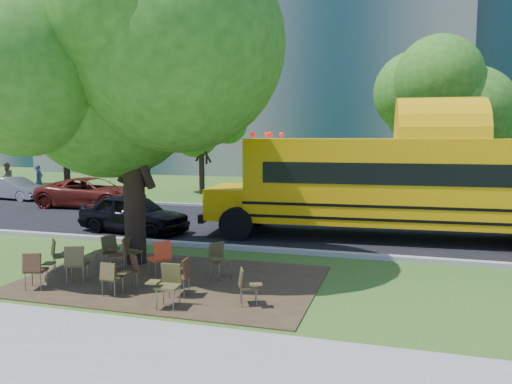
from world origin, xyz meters
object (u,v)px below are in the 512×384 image
(chair_4, at_px, (112,275))
(chair_12, at_px, (219,257))
(bg_car_silver, at_px, (15,189))
(chair_11, at_px, (161,255))
(chair_6, at_px, (182,273))
(main_tree, at_px, (131,73))
(chair_0, at_px, (36,267))
(chair_5, at_px, (168,281))
(black_car, at_px, (134,214))
(school_bus, at_px, (432,182))
(chair_2, at_px, (77,261))
(chair_8, at_px, (107,248))
(pedestrian_a, at_px, (39,179))
(chair_1, at_px, (59,253))
(chair_10, at_px, (131,249))
(chair_3, at_px, (129,268))
(chair_7, at_px, (246,283))
(bg_car_red, at_px, (92,193))
(pedestrian_b, at_px, (7,177))

(chair_4, bearing_deg, chair_12, 50.12)
(bg_car_silver, bearing_deg, chair_11, -121.30)
(chair_6, bearing_deg, main_tree, 41.41)
(chair_0, height_order, chair_5, chair_5)
(chair_6, relative_size, black_car, 0.21)
(school_bus, bearing_deg, chair_2, -141.09)
(chair_8, height_order, pedestrian_a, pedestrian_a)
(chair_4, bearing_deg, chair_1, 153.90)
(chair_1, height_order, chair_10, chair_1)
(chair_10, bearing_deg, chair_1, -46.30)
(chair_0, xyz_separation_m, chair_6, (3.32, 0.49, -0.02))
(main_tree, distance_m, chair_5, 5.91)
(main_tree, height_order, chair_8, main_tree)
(pedestrian_a, bearing_deg, chair_5, -142.64)
(chair_3, height_order, bg_car_silver, bg_car_silver)
(chair_11, height_order, pedestrian_a, pedestrian_a)
(chair_2, bearing_deg, chair_11, 11.99)
(chair_4, distance_m, chair_10, 2.46)
(chair_7, distance_m, chair_12, 2.01)
(black_car, relative_size, bg_car_red, 0.78)
(chair_0, distance_m, pedestrian_b, 22.33)
(chair_8, relative_size, chair_11, 0.96)
(pedestrian_a, bearing_deg, school_bus, -117.90)
(school_bus, xyz_separation_m, chair_0, (-8.76, -8.03, -1.39))
(chair_8, xyz_separation_m, chair_10, (0.49, 0.34, -0.08))
(main_tree, bearing_deg, pedestrian_a, 136.85)
(chair_2, xyz_separation_m, pedestrian_b, (-16.18, 15.43, 0.29))
(chair_6, distance_m, chair_11, 1.56)
(chair_3, height_order, chair_11, chair_11)
(chair_8, relative_size, bg_car_red, 0.18)
(chair_3, height_order, chair_7, chair_3)
(pedestrian_a, bearing_deg, chair_4, -144.80)
(chair_6, relative_size, chair_12, 0.95)
(chair_10, distance_m, bg_car_silver, 16.68)
(chair_11, bearing_deg, chair_8, 114.30)
(chair_12, bearing_deg, chair_2, -30.95)
(school_bus, distance_m, chair_2, 11.08)
(bg_car_silver, relative_size, bg_car_red, 0.70)
(chair_0, bearing_deg, chair_3, 0.45)
(black_car, bearing_deg, bg_car_silver, 68.24)
(chair_12, relative_size, pedestrian_a, 0.53)
(pedestrian_b, bearing_deg, chair_0, 3.39)
(chair_4, xyz_separation_m, chair_10, (-0.88, 2.29, 0.00))
(school_bus, height_order, pedestrian_a, school_bus)
(main_tree, height_order, pedestrian_b, main_tree)
(school_bus, bearing_deg, black_car, -174.85)
(chair_12, distance_m, bg_car_red, 13.73)
(chair_2, height_order, chair_4, chair_2)
(main_tree, bearing_deg, chair_10, -79.28)
(main_tree, xyz_separation_m, bg_car_silver, (-12.97, 10.02, -4.47))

